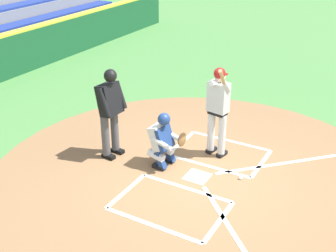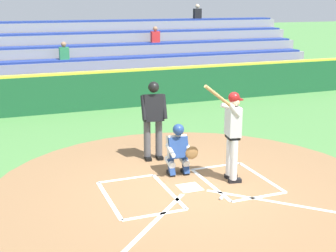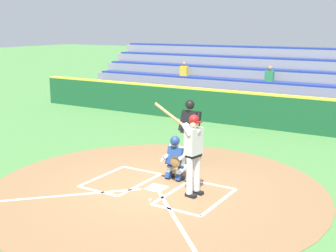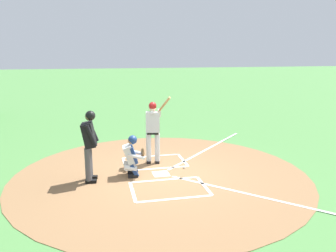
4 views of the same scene
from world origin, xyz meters
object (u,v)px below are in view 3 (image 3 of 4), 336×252
Objects in this scene: catcher at (176,157)px; batter at (193,149)px; plate_umpire at (191,129)px; baseball at (150,200)px.

batter is at bearing 140.21° from catcher.
batter is 1.24m from catcher.
plate_umpire is (0.18, -1.10, 0.49)m from catcher.
plate_umpire reaches higher than catcher.
catcher is 1.22m from plate_umpire.
plate_umpire is 2.85m from baseball.
batter is 1.88× the size of catcher.
baseball is (-0.24, 1.51, -0.55)m from catcher.
plate_umpire is at bearing -60.07° from batter.
catcher is at bearing 99.29° from plate_umpire.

